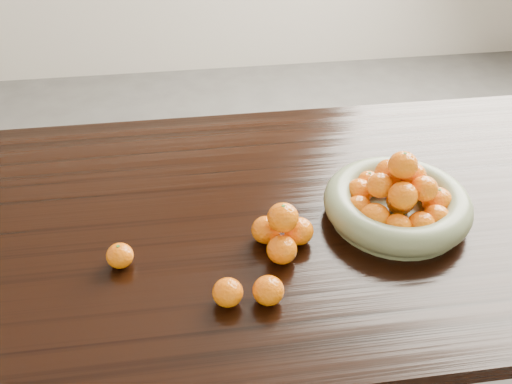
{
  "coord_description": "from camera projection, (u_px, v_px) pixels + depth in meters",
  "views": [
    {
      "loc": [
        -0.15,
        -1.07,
        1.62
      ],
      "look_at": [
        -0.01,
        -0.02,
        0.83
      ],
      "focal_mm": 40.0,
      "sensor_mm": 36.0,
      "label": 1
    }
  ],
  "objects": [
    {
      "name": "loose_orange_0",
      "position": [
        120.0,
        256.0,
        1.22
      ],
      "size": [
        0.06,
        0.06,
        0.05
      ],
      "primitive_type": "ellipsoid",
      "color": "orange",
      "rests_on": "dining_table"
    },
    {
      "name": "dining_table",
      "position": [
        257.0,
        241.0,
        1.44
      ],
      "size": [
        2.0,
        1.0,
        0.75
      ],
      "color": "black",
      "rests_on": "ground"
    },
    {
      "name": "loose_orange_2",
      "position": [
        268.0,
        290.0,
        1.14
      ],
      "size": [
        0.06,
        0.06,
        0.06
      ],
      "primitive_type": "ellipsoid",
      "color": "orange",
      "rests_on": "dining_table"
    },
    {
      "name": "fruit_bowl",
      "position": [
        398.0,
        201.0,
        1.35
      ],
      "size": [
        0.35,
        0.35,
        0.18
      ],
      "rotation": [
        0.0,
        0.0,
        0.14
      ],
      "color": "#6E7656",
      "rests_on": "dining_table"
    },
    {
      "name": "orange_pyramid",
      "position": [
        282.0,
        232.0,
        1.26
      ],
      "size": [
        0.14,
        0.14,
        0.12
      ],
      "rotation": [
        0.0,
        0.0,
        -0.2
      ],
      "color": "orange",
      "rests_on": "dining_table"
    },
    {
      "name": "loose_orange_1",
      "position": [
        228.0,
        292.0,
        1.13
      ],
      "size": [
        0.06,
        0.06,
        0.06
      ],
      "primitive_type": "ellipsoid",
      "color": "orange",
      "rests_on": "dining_table"
    }
  ]
}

